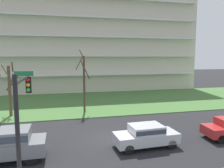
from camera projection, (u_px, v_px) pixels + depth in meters
ground at (112, 139)px, 16.84m from camera, size 160.00×160.00×0.00m
grass_lawn_strip at (88, 102)px, 30.34m from camera, size 80.00×16.00×0.08m
apartment_building at (79, 39)px, 42.17m from camera, size 43.32×11.93×19.15m
tree_far_left at (9, 87)px, 22.87m from camera, size 2.12×2.11×5.76m
tree_left at (84, 82)px, 24.39m from camera, size 1.58×1.58×7.01m
pickup_gray_near_left at (3, 145)px, 13.11m from camera, size 5.40×2.01×1.95m
sedan_silver_center_left at (146, 135)px, 15.25m from camera, size 4.47×1.98×1.57m
traffic_signal_mast at (23, 110)px, 10.15m from camera, size 0.90×4.25×5.57m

